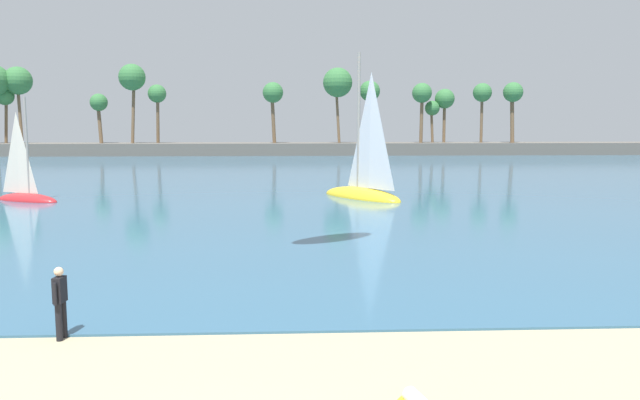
# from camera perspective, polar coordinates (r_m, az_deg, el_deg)

# --- Properties ---
(sea) EXTENTS (220.00, 117.04, 0.06)m
(sea) POSITION_cam_1_polar(r_m,az_deg,el_deg) (72.74, -3.61, 3.32)
(sea) COLOR #33607F
(sea) RESTS_ON ground
(palm_headland) EXTENTS (112.14, 6.14, 12.98)m
(palm_headland) POSITION_cam_1_polar(r_m,az_deg,el_deg) (91.26, -6.70, 6.44)
(palm_headland) COLOR #605B54
(palm_headland) RESTS_ON ground
(person_at_waterline) EXTENTS (0.23, 0.55, 1.67)m
(person_at_waterline) POSITION_cam_1_polar(r_m,az_deg,el_deg) (15.40, -22.55, -8.45)
(person_at_waterline) COLOR black
(person_at_waterline) RESTS_ON ground
(sailboat_near_shore) EXTENTS (4.80, 3.31, 6.76)m
(sailboat_near_shore) POSITION_cam_1_polar(r_m,az_deg,el_deg) (42.39, -25.20, 0.77)
(sailboat_near_shore) COLOR red
(sailboat_near_shore) RESTS_ON sea
(sailboat_toward_headland) EXTENTS (5.57, 6.67, 9.78)m
(sailboat_toward_headland) POSITION_cam_1_polar(r_m,az_deg,el_deg) (39.80, 3.96, 1.46)
(sailboat_toward_headland) COLOR yellow
(sailboat_toward_headland) RESTS_ON sea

